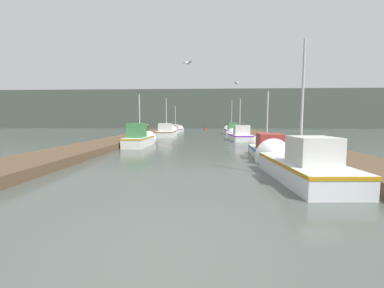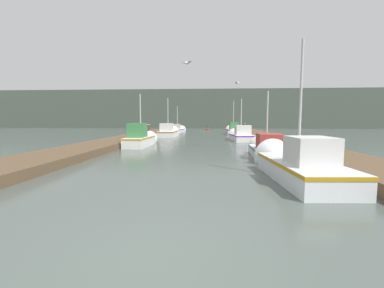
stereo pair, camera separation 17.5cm
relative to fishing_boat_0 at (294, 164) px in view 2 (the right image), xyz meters
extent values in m
plane|color=#47514C|center=(-3.64, -5.46, -0.44)|extent=(200.00, 200.00, 0.00)
cube|color=brown|center=(-9.93, 10.54, -0.25)|extent=(2.75, 40.00, 0.38)
cube|color=brown|center=(2.66, 10.54, -0.25)|extent=(2.75, 40.00, 0.38)
cube|color=#424C42|center=(-3.64, 51.41, 3.52)|extent=(120.00, 16.00, 7.92)
cube|color=silver|center=(0.04, -0.61, -0.13)|extent=(1.90, 4.33, 0.62)
cube|color=#BA8214|center=(0.04, -0.61, 0.12)|extent=(1.93, 4.37, 0.10)
cone|color=silver|center=(-0.12, 1.97, -0.13)|extent=(1.62, 1.01, 1.57)
cube|color=silver|center=(0.07, -1.14, 0.58)|extent=(1.23, 1.38, 0.80)
cylinder|color=#B2B2B7|center=(0.02, -0.29, 2.07)|extent=(0.08, 0.08, 3.77)
cube|color=silver|center=(0.08, 4.37, -0.21)|extent=(1.62, 4.03, 0.46)
cube|color=blue|center=(0.08, 4.37, -0.04)|extent=(1.66, 4.06, 0.10)
cone|color=silver|center=(0.20, 6.75, -0.21)|extent=(1.39, 0.86, 1.35)
cube|color=#99332D|center=(0.05, 3.87, 0.40)|extent=(1.18, 1.55, 0.76)
cylinder|color=#B2B2B7|center=(0.09, 4.67, 1.46)|extent=(0.08, 0.08, 2.87)
cube|color=silver|center=(-7.74, 9.06, -0.10)|extent=(1.41, 3.85, 0.67)
cube|color=#BD871F|center=(-7.74, 9.06, 0.17)|extent=(1.44, 3.88, 0.10)
cone|color=silver|center=(-7.68, 11.38, -0.10)|extent=(1.27, 0.84, 1.25)
cube|color=#387A42|center=(-7.75, 8.59, 0.71)|extent=(1.06, 1.48, 0.96)
cylinder|color=#B2B2B7|center=(-7.73, 9.35, 1.73)|extent=(0.08, 0.08, 3.00)
cube|color=silver|center=(0.03, 14.27, -0.16)|extent=(1.96, 3.78, 0.55)
cube|color=purple|center=(0.03, 14.27, 0.05)|extent=(2.00, 3.81, 0.10)
cone|color=silver|center=(-0.17, 16.44, -0.16)|extent=(1.61, 0.85, 1.55)
cube|color=silver|center=(0.07, 13.82, 0.53)|extent=(1.37, 1.14, 0.83)
cylinder|color=#B2B2B7|center=(0.00, 14.54, 1.69)|extent=(0.08, 0.08, 3.15)
cube|color=silver|center=(-7.32, 18.76, -0.13)|extent=(1.86, 3.88, 0.62)
cube|color=#995128|center=(-7.32, 18.76, 0.13)|extent=(1.89, 3.91, 0.10)
cone|color=silver|center=(-7.26, 21.17, -0.13)|extent=(1.70, 1.03, 1.68)
cube|color=silver|center=(-7.33, 18.28, 0.60)|extent=(1.26, 1.55, 0.84)
cylinder|color=#B2B2B7|center=(-7.32, 19.05, 1.95)|extent=(0.08, 0.08, 3.53)
cube|color=silver|center=(0.21, 23.70, -0.11)|extent=(1.78, 3.77, 0.66)
cube|color=#61269C|center=(0.21, 23.70, 0.16)|extent=(1.81, 3.80, 0.10)
cone|color=silver|center=(0.17, 26.01, -0.11)|extent=(1.64, 0.92, 1.62)
cube|color=#387A42|center=(0.22, 23.23, 0.64)|extent=(1.08, 1.41, 0.83)
cylinder|color=#B2B2B7|center=(0.21, 23.98, 1.99)|extent=(0.08, 0.08, 3.53)
cube|color=silver|center=(-7.47, 27.91, -0.20)|extent=(1.89, 5.09, 0.47)
cube|color=#682EA2|center=(-7.47, 27.91, -0.02)|extent=(1.92, 5.13, 0.10)
cone|color=silver|center=(-7.17, 30.86, -0.20)|extent=(1.42, 1.08, 1.34)
cube|color=#B2AD9E|center=(-7.53, 27.29, 0.39)|extent=(1.17, 1.76, 0.71)
cylinder|color=#B2B2B7|center=(-7.43, 28.28, 1.67)|extent=(0.08, 0.08, 3.26)
cylinder|color=#473523|center=(1.44, 22.66, 0.24)|extent=(0.27, 0.27, 1.36)
cylinder|color=silver|center=(1.44, 22.66, 0.95)|extent=(0.31, 0.31, 0.04)
cylinder|color=#473523|center=(-8.60, 15.22, 0.25)|extent=(0.28, 0.28, 1.37)
cylinder|color=silver|center=(-8.60, 15.22, 0.95)|extent=(0.32, 0.32, 0.04)
cylinder|color=#473523|center=(-8.79, 15.45, 0.09)|extent=(0.24, 0.24, 1.05)
cylinder|color=silver|center=(-8.79, 15.45, 0.63)|extent=(0.27, 0.27, 0.04)
sphere|color=red|center=(-3.11, 36.76, -0.31)|extent=(0.45, 0.45, 0.45)
cylinder|color=black|center=(-3.11, 36.76, 0.16)|extent=(0.06, 0.06, 0.50)
ellipsoid|color=white|center=(-3.88, 3.19, 4.01)|extent=(0.29, 0.30, 0.12)
cube|color=gray|center=(-3.98, 3.28, 4.03)|extent=(0.29, 0.27, 0.07)
cube|color=gray|center=(-3.77, 3.11, 4.03)|extent=(0.29, 0.27, 0.07)
ellipsoid|color=white|center=(-1.06, 8.30, 3.80)|extent=(0.31, 0.25, 0.12)
cube|color=gray|center=(-1.00, 8.43, 3.82)|extent=(0.23, 0.30, 0.07)
cube|color=gray|center=(-1.12, 8.18, 3.82)|extent=(0.23, 0.30, 0.07)
camera|label=1|loc=(-3.04, -8.69, 1.50)|focal=24.00mm
camera|label=2|loc=(-2.87, -8.68, 1.50)|focal=24.00mm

